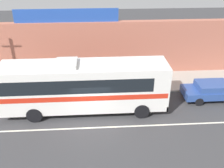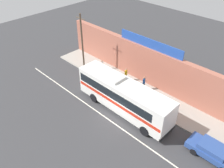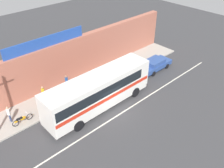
{
  "view_description": "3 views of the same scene",
  "coord_description": "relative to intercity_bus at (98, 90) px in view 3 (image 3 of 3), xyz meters",
  "views": [
    {
      "loc": [
        0.44,
        -14.0,
        10.32
      ],
      "look_at": [
        1.49,
        2.09,
        1.63
      ],
      "focal_mm": 40.78,
      "sensor_mm": 36.0,
      "label": 1
    },
    {
      "loc": [
        11.9,
        -12.97,
        16.96
      ],
      "look_at": [
        -2.61,
        1.83,
        2.14
      ],
      "focal_mm": 37.2,
      "sensor_mm": 36.0,
      "label": 2
    },
    {
      "loc": [
        -12.06,
        -12.96,
        15.08
      ],
      "look_at": [
        1.18,
        1.25,
        1.99
      ],
      "focal_mm": 38.9,
      "sensor_mm": 36.0,
      "label": 3
    }
  ],
  "objects": [
    {
      "name": "pedestrian_far_right",
      "position": [
        -7.15,
        3.74,
        -0.96
      ],
      "size": [
        0.3,
        0.48,
        1.66
      ],
      "color": "navy",
      "rests_on": "sidewalk_slab"
    },
    {
      "name": "pedestrian_by_curb",
      "position": [
        -3.41,
        4.35,
        -0.93
      ],
      "size": [
        0.3,
        0.48,
        1.71
      ],
      "color": "brown",
      "rests_on": "sidewalk_slab"
    },
    {
      "name": "pedestrian_near_shop",
      "position": [
        -0.62,
        4.41,
        -0.9
      ],
      "size": [
        0.3,
        0.48,
        1.75
      ],
      "color": "black",
      "rests_on": "sidewalk_slab"
    },
    {
      "name": "road_center_stripe",
      "position": [
        0.51,
        -2.12,
        -2.06
      ],
      "size": [
        30.0,
        0.14,
        0.01
      ],
      "primitive_type": "cube",
      "color": "silver",
      "rests_on": "ground_plane"
    },
    {
      "name": "motorcycle_red",
      "position": [
        -6.47,
        2.82,
        -1.5
      ],
      "size": [
        1.91,
        0.56,
        0.94
      ],
      "color": "black",
      "rests_on": "sidewalk_slab"
    },
    {
      "name": "storefront_facade",
      "position": [
        0.51,
        6.03,
        0.33
      ],
      "size": [
        30.0,
        0.7,
        4.8
      ],
      "primitive_type": "cube",
      "color": "#B26651",
      "rests_on": "ground_plane"
    },
    {
      "name": "ground_plane",
      "position": [
        0.51,
        -1.32,
        -2.07
      ],
      "size": [
        70.0,
        70.0,
        0.0
      ],
      "primitive_type": "plane",
      "color": "#3A3A3D"
    },
    {
      "name": "sidewalk_slab",
      "position": [
        0.51,
        3.88,
        -2.0
      ],
      "size": [
        30.0,
        3.6,
        0.14
      ],
      "primitive_type": "cube",
      "color": "#A8A399",
      "rests_on": "ground_plane"
    },
    {
      "name": "intercity_bus",
      "position": [
        0.0,
        0.0,
        0.0
      ],
      "size": [
        11.24,
        2.63,
        3.78
      ],
      "color": "white",
      "rests_on": "ground_plane"
    },
    {
      "name": "motorcycle_green",
      "position": [
        -3.89,
        2.96,
        -1.5
      ],
      "size": [
        1.89,
        0.56,
        0.94
      ],
      "color": "black",
      "rests_on": "sidewalk_slab"
    },
    {
      "name": "storefront_billboard",
      "position": [
        -1.43,
        6.03,
        3.28
      ],
      "size": [
        8.63,
        0.12,
        1.1
      ],
      "primitive_type": "cube",
      "color": "#234CAD",
      "rests_on": "storefront_facade"
    },
    {
      "name": "parked_car",
      "position": [
        9.65,
        0.9,
        -1.33
      ],
      "size": [
        4.49,
        1.92,
        1.37
      ],
      "color": "#2D4C93",
      "rests_on": "ground_plane"
    }
  ]
}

